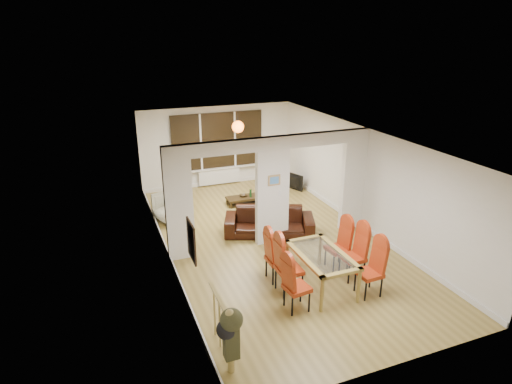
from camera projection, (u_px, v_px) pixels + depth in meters
floor at (272, 241)px, 10.43m from camera, size 5.00×9.00×0.01m
room_walls at (272, 191)px, 9.97m from camera, size 5.00×9.00×2.60m
divider_wall at (272, 191)px, 9.97m from camera, size 5.00×0.18×2.60m
bay_window_blinds at (218, 141)px, 13.77m from camera, size 3.00×0.08×1.80m
radiator at (219, 176)px, 14.16m from camera, size 1.40×0.08×0.50m
pendant_light at (238, 127)px, 12.65m from camera, size 0.36×0.36×0.36m
stair_newel at (221, 321)px, 6.68m from camera, size 0.40×1.20×1.10m
wall_poster at (191, 241)px, 6.93m from camera, size 0.04×0.52×0.67m
pillar_photo at (274, 180)px, 9.78m from camera, size 0.30×0.03×0.25m
dining_table at (321, 270)px, 8.45m from camera, size 0.88×1.57×0.73m
dining_chair_la at (297, 284)px, 7.70m from camera, size 0.47×0.47×1.05m
dining_chair_lb at (289, 265)px, 8.20m from camera, size 0.47×0.47×1.16m
dining_chair_lc at (278, 256)px, 8.64m from camera, size 0.43×0.43×1.07m
dining_chair_ra at (370, 269)px, 8.14m from camera, size 0.45×0.45×1.08m
dining_chair_rb at (353, 254)px, 8.69m from camera, size 0.45×0.45×1.09m
dining_chair_rc at (337, 246)px, 9.06m from camera, size 0.46×0.46×1.06m
sofa at (269, 222)px, 10.71m from camera, size 2.38×1.62×0.65m
armchair at (172, 207)px, 11.48m from camera, size 1.04×1.06×0.76m
person at (179, 181)px, 11.73m from camera, size 0.77×0.58×1.90m
television at (290, 181)px, 13.78m from camera, size 0.90×0.45×0.53m
coffee_table at (243, 200)px, 12.63m from camera, size 0.98×0.52×0.22m
bottle at (251, 193)px, 12.55m from camera, size 0.06×0.06×0.25m
bowl at (243, 195)px, 12.64m from camera, size 0.22×0.22×0.05m
shoes at (277, 246)px, 10.05m from camera, size 0.25×0.27×0.10m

